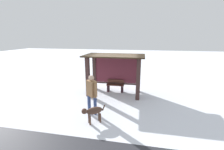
{
  "coord_description": "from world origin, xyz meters",
  "views": [
    {
      "loc": [
        1.56,
        -8.62,
        3.38
      ],
      "look_at": [
        -0.1,
        -0.18,
        1.2
      ],
      "focal_mm": 24.77,
      "sensor_mm": 36.0,
      "label": 1
    }
  ],
  "objects_px": {
    "bus_shelter": "(115,67)",
    "bench_left_inside": "(115,86)",
    "person_walking": "(92,92)",
    "dog": "(93,111)"
  },
  "relations": [
    {
      "from": "bench_left_inside",
      "to": "dog",
      "type": "relative_size",
      "value": 1.3
    },
    {
      "from": "bus_shelter",
      "to": "bench_left_inside",
      "type": "relative_size",
      "value": 3.17
    },
    {
      "from": "bus_shelter",
      "to": "person_walking",
      "type": "bearing_deg",
      "value": -99.98
    },
    {
      "from": "person_walking",
      "to": "bus_shelter",
      "type": "bearing_deg",
      "value": 80.02
    },
    {
      "from": "bus_shelter",
      "to": "dog",
      "type": "bearing_deg",
      "value": -93.86
    },
    {
      "from": "bus_shelter",
      "to": "person_walking",
      "type": "relative_size",
      "value": 1.91
    },
    {
      "from": "bench_left_inside",
      "to": "dog",
      "type": "bearing_deg",
      "value": -93.68
    },
    {
      "from": "person_walking",
      "to": "dog",
      "type": "relative_size",
      "value": 2.15
    },
    {
      "from": "bus_shelter",
      "to": "bench_left_inside",
      "type": "xyz_separation_m",
      "value": [
        0.0,
        0.18,
        -1.28
      ]
    },
    {
      "from": "bench_left_inside",
      "to": "person_walking",
      "type": "bearing_deg",
      "value": -99.41
    }
  ]
}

